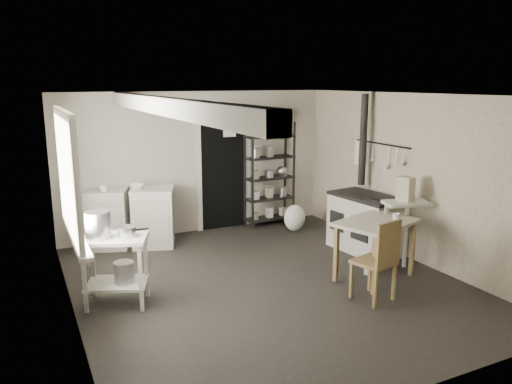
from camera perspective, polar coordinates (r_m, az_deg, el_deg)
name	(u,v)px	position (r m, az deg, el deg)	size (l,w,h in m)	color
floor	(266,283)	(6.31, 1.21, -10.34)	(5.00, 5.00, 0.00)	black
ceiling	(267,95)	(5.81, 1.31, 11.03)	(5.00, 5.00, 0.00)	beige
wall_back	(197,163)	(8.22, -6.71, 3.34)	(4.50, 0.02, 2.30)	#BAB19E
wall_front	(418,258)	(3.99, 17.99, -7.20)	(4.50, 0.02, 2.30)	#BAB19E
wall_left	(67,214)	(5.35, -20.75, -2.39)	(0.02, 5.00, 2.30)	#BAB19E
wall_right	(411,177)	(7.25, 17.32, 1.61)	(0.02, 5.00, 2.30)	#BAB19E
window	(66,176)	(5.47, -20.93, 1.68)	(0.12, 1.76, 1.28)	beige
doorway	(224,170)	(8.38, -3.71, 2.53)	(0.96, 0.10, 2.08)	beige
ceiling_beam	(165,106)	(5.38, -10.31, 9.64)	(0.18, 5.00, 0.18)	beige
wallpaper_panel	(411,177)	(7.24, 17.26, 1.60)	(0.01, 5.00, 2.30)	#BCB299
utensil_rail	(381,144)	(7.59, 14.09, 5.34)	(0.06, 1.20, 0.44)	silver
prep_table	(116,270)	(5.81, -15.67, -8.63)	(0.69, 0.50, 0.79)	beige
stockpot	(98,225)	(5.66, -17.64, -3.58)	(0.27, 0.27, 0.29)	silver
saucepan	(127,231)	(5.64, -14.54, -4.37)	(0.19, 0.19, 0.11)	silver
bucket	(124,272)	(5.78, -14.85, -8.87)	(0.22, 0.22, 0.24)	silver
base_cabinets	(130,217)	(7.76, -14.17, -2.74)	(1.35, 0.58, 0.89)	beige
mixing_bowl	(137,184)	(7.65, -13.46, 0.92)	(0.30, 0.30, 0.07)	white
counter_cup	(104,186)	(7.51, -17.00, 0.61)	(0.13, 0.13, 0.10)	white
shelf_rack	(270,171)	(8.56, 1.56, 2.43)	(0.84, 0.33, 1.78)	black
shelf_jar	(255,147)	(8.41, -0.12, 5.15)	(0.09, 0.09, 0.19)	white
storage_box_a	(259,109)	(8.31, 0.34, 9.49)	(0.32, 0.28, 0.22)	#BFB99A
storage_box_b	(280,109)	(8.51, 2.74, 9.42)	(0.26, 0.24, 0.17)	#BFB99A
stove	(365,222)	(7.47, 12.37, -3.38)	(0.59, 1.07, 0.84)	beige
stovepipe	(363,140)	(7.70, 12.15, 5.83)	(0.12, 0.12, 1.56)	black
side_ledge	(404,236)	(6.96, 16.59, -4.89)	(0.59, 0.32, 0.91)	beige
oats_box	(405,194)	(6.82, 16.69, -0.20)	(0.13, 0.22, 0.32)	#BFB99A
work_table	(375,250)	(6.50, 13.43, -6.43)	(1.00, 0.70, 0.76)	beige
table_cup	(396,217)	(6.42, 15.70, -2.79)	(0.10, 0.10, 0.10)	white
chair	(374,259)	(5.85, 13.31, -7.46)	(0.40, 0.42, 0.97)	brown
flour_sack	(295,217)	(8.36, 4.43, -2.84)	(0.37, 0.31, 0.44)	white
floor_crock	(369,268)	(6.72, 12.78, -8.52)	(0.13, 0.13, 0.16)	white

